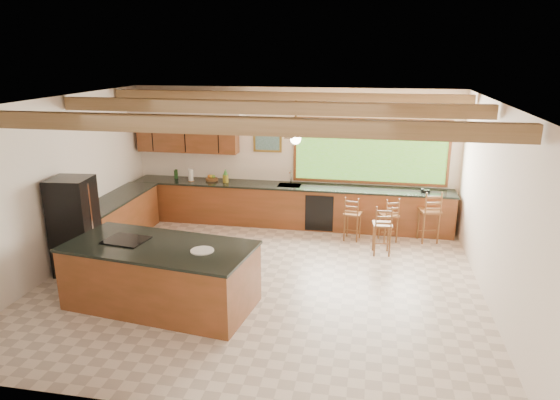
# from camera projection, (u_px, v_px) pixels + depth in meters

# --- Properties ---
(ground) EXTENTS (7.20, 7.20, 0.00)m
(ground) POSITION_uv_depth(u_px,v_px,m) (261.00, 281.00, 8.44)
(ground) COLOR beige
(ground) RESTS_ON ground
(room_shell) EXTENTS (7.27, 6.54, 3.02)m
(room_shell) POSITION_uv_depth(u_px,v_px,m) (258.00, 145.00, 8.45)
(room_shell) COLOR white
(room_shell) RESTS_ON ground
(counter_run) EXTENTS (7.12, 3.10, 1.23)m
(counter_run) POSITION_uv_depth(u_px,v_px,m) (249.00, 208.00, 10.82)
(counter_run) COLOR brown
(counter_run) RESTS_ON ground
(island) EXTENTS (2.95, 1.68, 1.00)m
(island) POSITION_uv_depth(u_px,v_px,m) (161.00, 275.00, 7.53)
(island) COLOR brown
(island) RESTS_ON ground
(refrigerator) EXTENTS (0.73, 0.71, 1.70)m
(refrigerator) POSITION_uv_depth(u_px,v_px,m) (75.00, 226.00, 8.56)
(refrigerator) COLOR black
(refrigerator) RESTS_ON ground
(bar_stool_a) EXTENTS (0.39, 0.39, 0.94)m
(bar_stool_a) POSITION_uv_depth(u_px,v_px,m) (353.00, 215.00, 10.10)
(bar_stool_a) COLOR brown
(bar_stool_a) RESTS_ON ground
(bar_stool_b) EXTENTS (0.39, 0.39, 0.99)m
(bar_stool_b) POSITION_uv_depth(u_px,v_px,m) (382.00, 226.00, 9.37)
(bar_stool_b) COLOR brown
(bar_stool_b) RESTS_ON ground
(bar_stool_c) EXTENTS (0.44, 0.45, 0.93)m
(bar_stool_c) POSITION_uv_depth(u_px,v_px,m) (389.00, 216.00, 10.03)
(bar_stool_c) COLOR brown
(bar_stool_c) RESTS_ON ground
(bar_stool_d) EXTENTS (0.48, 0.48, 1.09)m
(bar_stool_d) POSITION_uv_depth(u_px,v_px,m) (430.00, 212.00, 9.99)
(bar_stool_d) COLOR brown
(bar_stool_d) RESTS_ON ground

